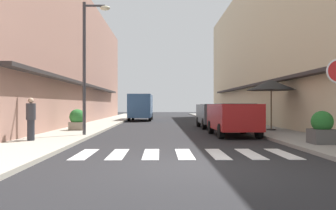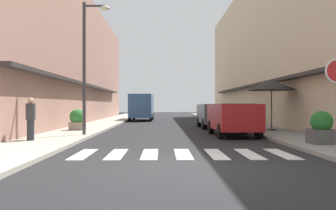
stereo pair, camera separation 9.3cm
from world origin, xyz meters
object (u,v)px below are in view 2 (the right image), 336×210
object	(u,v)px
parked_car_mid	(215,113)
delivery_van	(142,105)
planter_midblock	(77,120)
planter_far	(238,115)
parked_car_near	(233,116)
planter_corner	(322,128)
cafe_umbrella	(271,85)
street_lamp	(88,54)
pedestrian_walking_near	(31,118)

from	to	relation	value
parked_car_mid	delivery_van	xyz separation A→B (m)	(-5.06, 10.29, 0.48)
planter_midblock	planter_far	world-z (taller)	planter_far
parked_car_near	planter_corner	size ratio (longest dim) A/B	3.64
planter_far	planter_corner	bearing A→B (deg)	-89.64
parked_car_mid	planter_midblock	bearing A→B (deg)	-157.25
delivery_van	parked_car_mid	bearing A→B (deg)	-63.81
planter_corner	planter_midblock	world-z (taller)	planter_corner
planter_far	cafe_umbrella	bearing A→B (deg)	-86.45
parked_car_near	planter_far	world-z (taller)	parked_car_near
street_lamp	planter_far	distance (m)	12.51
cafe_umbrella	pedestrian_walking_near	distance (m)	11.64
delivery_van	cafe_umbrella	size ratio (longest dim) A/B	2.08
parked_car_mid	delivery_van	bearing A→B (deg)	116.19
parked_car_mid	planter_midblock	distance (m)	8.24
parked_car_near	street_lamp	size ratio (longest dim) A/B	0.69
street_lamp	planter_corner	distance (m)	9.75
street_lamp	parked_car_near	bearing A→B (deg)	4.51
delivery_van	street_lamp	size ratio (longest dim) A/B	0.94
planter_corner	planter_far	size ratio (longest dim) A/B	0.89
planter_corner	pedestrian_walking_near	distance (m)	10.19
parked_car_mid	planter_far	distance (m)	3.39
parked_car_mid	cafe_umbrella	size ratio (longest dim) A/B	1.59
delivery_van	planter_corner	bearing A→B (deg)	-70.34
street_lamp	pedestrian_walking_near	xyz separation A→B (m)	(-1.58, -2.41, -2.68)
delivery_van	street_lamp	world-z (taller)	street_lamp
street_lamp	planter_midblock	distance (m)	4.29
parked_car_mid	cafe_umbrella	bearing A→B (deg)	-55.43
street_lamp	planter_corner	xyz separation A→B (m)	(8.52, -3.69, -2.97)
planter_corner	planter_far	bearing A→B (deg)	90.36
parked_car_mid	street_lamp	bearing A→B (deg)	-136.67
parked_car_mid	cafe_umbrella	distance (m)	4.50
planter_corner	planter_midblock	bearing A→B (deg)	145.88
pedestrian_walking_near	planter_midblock	bearing A→B (deg)	-99.35
parked_car_near	planter_corner	xyz separation A→B (m)	(2.10, -4.20, -0.28)
parked_car_near	planter_far	size ratio (longest dim) A/B	3.25
parked_car_near	planter_corner	bearing A→B (deg)	-63.42
planter_corner	street_lamp	bearing A→B (deg)	156.59
pedestrian_walking_near	street_lamp	bearing A→B (deg)	-128.21
parked_car_mid	street_lamp	distance (m)	9.23
street_lamp	planter_far	bearing A→B (deg)	46.09
delivery_van	cafe_umbrella	xyz separation A→B (m)	(7.47, -13.78, 1.03)
parked_car_mid	planter_midblock	world-z (taller)	parked_car_mid
delivery_van	cafe_umbrella	bearing A→B (deg)	-61.55
delivery_van	planter_midblock	bearing A→B (deg)	-100.64
parked_car_near	parked_car_mid	xyz separation A→B (m)	(0.00, 5.55, 0.00)
street_lamp	pedestrian_walking_near	bearing A→B (deg)	-123.34
street_lamp	cafe_umbrella	xyz separation A→B (m)	(8.83, 2.57, -1.17)
cafe_umbrella	street_lamp	bearing A→B (deg)	-163.76
planter_midblock	cafe_umbrella	bearing A→B (deg)	-1.75
delivery_van	pedestrian_walking_near	size ratio (longest dim) A/B	3.48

